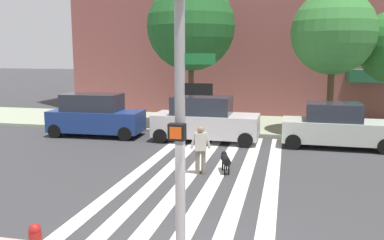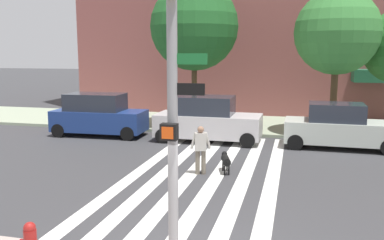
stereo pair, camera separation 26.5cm
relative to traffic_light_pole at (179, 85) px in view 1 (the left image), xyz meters
The scene contains 11 objects.
ground_plane 7.75m from the traffic_light_pole, 90.14° to the left, with size 160.00×160.00×0.00m, color #353538.
sidewalk_far 16.63m from the traffic_light_pole, 90.06° to the left, with size 80.00×6.00×0.15m, color #94A185.
crosswalk_stripes 7.80m from the traffic_light_pole, 97.12° to the left, with size 4.95×12.12×0.01m.
traffic_light_pole is the anchor object (origin of this frame).
parked_car_near_curb 14.10m from the traffic_light_pole, 121.85° to the left, with size 4.55×1.98×2.08m.
parked_car_behind_first 12.20m from the traffic_light_pole, 99.03° to the left, with size 4.80×2.05×2.08m.
parked_car_third_in_line 12.68m from the traffic_light_pole, 71.89° to the left, with size 4.61×2.00×1.92m.
street_tree_nearest 15.27m from the traffic_light_pole, 102.28° to the left, with size 4.59×4.59×7.53m.
street_tree_middle 14.68m from the traffic_light_pole, 75.04° to the left, with size 3.93×3.93×6.79m.
pedestrian_dog_walker 7.14m from the traffic_light_pole, 98.63° to the left, with size 0.70×0.34×1.64m.
dog_on_leash 7.62m from the traffic_light_pole, 91.71° to the left, with size 0.47×1.11×0.65m.
Camera 1 is at (1.77, -7.26, 4.06)m, focal length 38.99 mm.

